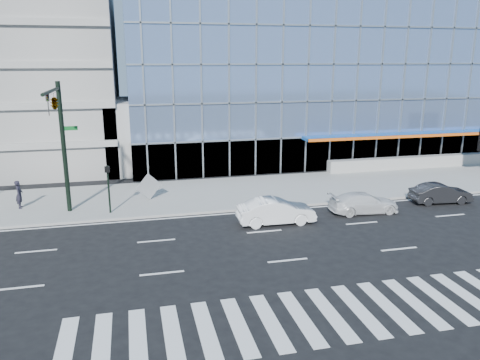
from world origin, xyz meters
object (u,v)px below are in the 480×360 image
object	(u,v)px
tilted_panel	(149,186)
dark_sedan	(441,193)
ped_signal_post	(108,182)
traffic_signal	(57,118)
white_suv	(364,203)
white_sedan	(276,211)
pedestrian	(19,194)

from	to	relation	value
tilted_panel	dark_sedan	bearing A→B (deg)	-34.47
tilted_panel	ped_signal_post	bearing A→B (deg)	-157.28
traffic_signal	white_suv	world-z (taller)	traffic_signal
ped_signal_post	tilted_panel	bearing A→B (deg)	42.96
traffic_signal	white_sedan	distance (m)	13.63
white_suv	pedestrian	xyz separation A→B (m)	(-21.17, 5.54, 0.41)
pedestrian	dark_sedan	bearing A→B (deg)	-103.00
white_sedan	white_suv	bearing A→B (deg)	-82.39
white_suv	white_sedan	size ratio (longest dim) A/B	0.96
pedestrian	tilted_panel	world-z (taller)	tilted_panel
ped_signal_post	white_suv	size ratio (longest dim) A/B	0.68
traffic_signal	white_suv	size ratio (longest dim) A/B	1.82
white_sedan	ped_signal_post	bearing A→B (deg)	69.83
dark_sedan	traffic_signal	bearing A→B (deg)	90.41
ped_signal_post	pedestrian	world-z (taller)	ped_signal_post
dark_sedan	tilted_panel	bearing A→B (deg)	81.21
traffic_signal	white_sedan	xyz separation A→B (m)	(12.04, -3.41, -5.41)
traffic_signal	dark_sedan	distance (m)	24.75
white_sedan	tilted_panel	xyz separation A→B (m)	(-7.03, 6.12, 0.32)
traffic_signal	dark_sedan	size ratio (longest dim) A/B	2.00
traffic_signal	pedestrian	size ratio (longest dim) A/B	4.44
white_sedan	tilted_panel	world-z (taller)	tilted_panel
white_sedan	tilted_panel	size ratio (longest dim) A/B	3.51
white_suv	pedestrian	world-z (taller)	pedestrian
white_suv	white_sedan	distance (m)	6.04
traffic_signal	ped_signal_post	world-z (taller)	traffic_signal
pedestrian	white_suv	bearing A→B (deg)	-107.46
pedestrian	tilted_panel	size ratio (longest dim) A/B	1.39
traffic_signal	white_suv	distance (m)	19.06
dark_sedan	ped_signal_post	bearing A→B (deg)	88.84
white_suv	tilted_panel	size ratio (longest dim) A/B	3.39
ped_signal_post	white_sedan	distance (m)	10.36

